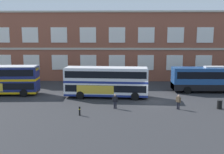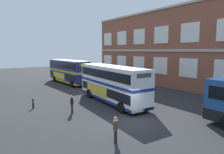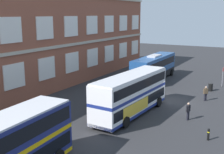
{
  "view_description": "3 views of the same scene",
  "coord_description": "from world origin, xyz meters",
  "px_view_note": "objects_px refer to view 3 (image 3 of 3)",
  "views": [
    {
      "loc": [
        -4.63,
        -32.54,
        8.64
      ],
      "look_at": [
        -5.48,
        5.46,
        2.19
      ],
      "focal_mm": 42.36,
      "sensor_mm": 36.0,
      "label": 1
    },
    {
      "loc": [
        12.0,
        -10.43,
        5.82
      ],
      "look_at": [
        -10.63,
        5.12,
        2.12
      ],
      "focal_mm": 32.08,
      "sensor_mm": 36.0,
      "label": 2
    },
    {
      "loc": [
        -31.11,
        -9.66,
        9.83
      ],
      "look_at": [
        -6.49,
        4.01,
        3.67
      ],
      "focal_mm": 46.7,
      "sensor_mm": 36.0,
      "label": 3
    }
  ],
  "objects_px": {
    "second_passenger": "(188,110)",
    "bus_stand_flag": "(223,75)",
    "double_decker_middle": "(131,94)",
    "safety_bollard_east": "(208,134)",
    "touring_coach": "(154,68)",
    "waiting_passenger": "(206,93)",
    "station_litter_bin": "(211,87)"
  },
  "relations": [
    {
      "from": "second_passenger",
      "to": "waiting_passenger",
      "type": "bearing_deg",
      "value": -1.09
    },
    {
      "from": "second_passenger",
      "to": "station_litter_bin",
      "type": "distance_m",
      "value": 11.93
    },
    {
      "from": "second_passenger",
      "to": "safety_bollard_east",
      "type": "xyz_separation_m",
      "value": [
        -3.7,
        -2.6,
        -0.44
      ]
    },
    {
      "from": "double_decker_middle",
      "to": "bus_stand_flag",
      "type": "bearing_deg",
      "value": -20.46
    },
    {
      "from": "bus_stand_flag",
      "to": "station_litter_bin",
      "type": "distance_m",
      "value": 3.46
    },
    {
      "from": "waiting_passenger",
      "to": "second_passenger",
      "type": "xyz_separation_m",
      "value": [
        -7.15,
        0.14,
        0.0
      ]
    },
    {
      "from": "double_decker_middle",
      "to": "second_passenger",
      "type": "bearing_deg",
      "value": -76.84
    },
    {
      "from": "touring_coach",
      "to": "second_passenger",
      "type": "xyz_separation_m",
      "value": [
        -14.3,
        -8.91,
        -0.98
      ]
    },
    {
      "from": "second_passenger",
      "to": "station_litter_bin",
      "type": "relative_size",
      "value": 1.65
    },
    {
      "from": "double_decker_middle",
      "to": "touring_coach",
      "type": "xyz_separation_m",
      "value": [
        15.55,
        3.57,
        -0.24
      ]
    },
    {
      "from": "second_passenger",
      "to": "bus_stand_flag",
      "type": "relative_size",
      "value": 0.63
    },
    {
      "from": "station_litter_bin",
      "to": "bus_stand_flag",
      "type": "bearing_deg",
      "value": -16.75
    },
    {
      "from": "double_decker_middle",
      "to": "safety_bollard_east",
      "type": "relative_size",
      "value": 11.72
    },
    {
      "from": "waiting_passenger",
      "to": "double_decker_middle",
      "type": "bearing_deg",
      "value": 146.92
    },
    {
      "from": "safety_bollard_east",
      "to": "double_decker_middle",
      "type": "bearing_deg",
      "value": 72.79
    },
    {
      "from": "waiting_passenger",
      "to": "second_passenger",
      "type": "bearing_deg",
      "value": 178.91
    },
    {
      "from": "double_decker_middle",
      "to": "bus_stand_flag",
      "type": "distance_m",
      "value": 17.41
    },
    {
      "from": "touring_coach",
      "to": "waiting_passenger",
      "type": "relative_size",
      "value": 7.06
    },
    {
      "from": "double_decker_middle",
      "to": "safety_bollard_east",
      "type": "height_order",
      "value": "double_decker_middle"
    },
    {
      "from": "second_passenger",
      "to": "bus_stand_flag",
      "type": "distance_m",
      "value": 15.09
    },
    {
      "from": "station_litter_bin",
      "to": "double_decker_middle",
      "type": "bearing_deg",
      "value": 158.69
    },
    {
      "from": "double_decker_middle",
      "to": "safety_bollard_east",
      "type": "bearing_deg",
      "value": -107.21
    },
    {
      "from": "second_passenger",
      "to": "bus_stand_flag",
      "type": "bearing_deg",
      "value": -2.84
    },
    {
      "from": "safety_bollard_east",
      "to": "bus_stand_flag",
      "type": "bearing_deg",
      "value": 5.63
    },
    {
      "from": "double_decker_middle",
      "to": "touring_coach",
      "type": "height_order",
      "value": "double_decker_middle"
    },
    {
      "from": "double_decker_middle",
      "to": "station_litter_bin",
      "type": "height_order",
      "value": "double_decker_middle"
    },
    {
      "from": "bus_stand_flag",
      "to": "station_litter_bin",
      "type": "height_order",
      "value": "bus_stand_flag"
    },
    {
      "from": "double_decker_middle",
      "to": "station_litter_bin",
      "type": "xyz_separation_m",
      "value": [
        13.17,
        -5.14,
        -1.63
      ]
    },
    {
      "from": "waiting_passenger",
      "to": "bus_stand_flag",
      "type": "xyz_separation_m",
      "value": [
        7.9,
        -0.61,
        0.7
      ]
    },
    {
      "from": "touring_coach",
      "to": "station_litter_bin",
      "type": "xyz_separation_m",
      "value": [
        -2.38,
        -8.71,
        -1.39
      ]
    },
    {
      "from": "second_passenger",
      "to": "double_decker_middle",
      "type": "bearing_deg",
      "value": 103.16
    },
    {
      "from": "second_passenger",
      "to": "safety_bollard_east",
      "type": "relative_size",
      "value": 1.79
    }
  ]
}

